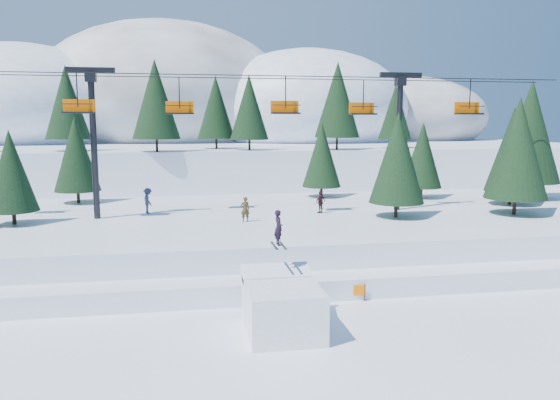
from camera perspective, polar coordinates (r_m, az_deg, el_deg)
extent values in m
plane|color=white|center=(23.10, -1.77, -15.11)|extent=(160.00, 160.00, 0.00)
cube|color=white|center=(39.92, -5.56, -3.29)|extent=(70.00, 22.00, 2.50)
cube|color=white|center=(30.40, -4.00, -8.27)|extent=(70.00, 6.00, 1.10)
cube|color=white|center=(89.28, -8.17, 4.08)|extent=(110.00, 60.00, 6.00)
ellipsoid|color=white|center=(96.33, -25.45, 8.71)|extent=(36.00, 32.40, 19.80)
ellipsoid|color=#605B59|center=(99.15, -12.02, 10.31)|extent=(44.00, 39.60, 26.40)
ellipsoid|color=white|center=(93.45, 2.93, 9.50)|extent=(34.00, 30.60, 19.72)
ellipsoid|color=#605B59|center=(105.35, 12.95, 8.44)|extent=(30.00, 27.00, 15.00)
cylinder|color=black|center=(60.48, -12.74, 5.60)|extent=(0.26, 0.26, 1.37)
cone|color=#173318|center=(60.48, -12.89, 10.24)|extent=(5.10, 5.10, 8.43)
cylinder|color=black|center=(62.83, -3.21, 5.79)|extent=(0.26, 0.26, 1.19)
cone|color=#173318|center=(62.80, -3.24, 9.66)|extent=(4.42, 4.42, 7.31)
cylinder|color=black|center=(64.10, 5.96, 5.90)|extent=(0.26, 0.26, 1.41)
cone|color=#173318|center=(64.11, 6.03, 10.39)|extent=(5.22, 5.22, 8.64)
cylinder|color=black|center=(64.90, -21.19, 5.38)|extent=(0.26, 0.26, 1.31)
cone|color=#173318|center=(64.90, -21.40, 9.50)|extent=(4.86, 4.86, 8.04)
cylinder|color=black|center=(69.40, 11.86, 5.80)|extent=(0.26, 0.26, 1.09)
cone|color=#173318|center=(69.36, 11.95, 9.03)|extent=(4.06, 4.06, 6.71)
cylinder|color=black|center=(66.64, -6.66, 5.89)|extent=(0.26, 0.26, 1.21)
cone|color=#173318|center=(66.62, -6.72, 9.61)|extent=(4.50, 4.50, 7.45)
cube|color=white|center=(24.15, 0.27, -11.34)|extent=(3.16, 3.90, 2.14)
cube|color=white|center=(25.38, -0.41, -7.72)|extent=(3.16, 1.36, 0.76)
imported|color=black|center=(24.82, -0.16, -2.90)|extent=(0.46, 0.64, 1.63)
cube|color=black|center=(24.96, -0.62, -4.78)|extent=(0.11, 1.65, 0.03)
cube|color=black|center=(25.03, 0.29, -4.75)|extent=(0.11, 1.65, 0.03)
cylinder|color=black|center=(39.50, -18.87, 5.33)|extent=(0.44, 0.44, 10.00)
cube|color=black|center=(39.62, -19.21, 12.71)|extent=(3.20, 0.35, 0.35)
cube|color=black|center=(39.59, -19.18, 12.07)|extent=(0.70, 0.70, 0.70)
cylinder|color=black|center=(42.22, 12.29, 5.73)|extent=(0.44, 0.44, 10.00)
cube|color=black|center=(42.34, 12.50, 12.64)|extent=(3.20, 0.35, 0.35)
cube|color=black|center=(42.30, 12.48, 12.03)|extent=(0.70, 0.70, 0.70)
cylinder|color=black|center=(38.29, -2.58, 12.87)|extent=(46.00, 0.06, 0.06)
cylinder|color=black|center=(40.66, -3.03, 12.59)|extent=(46.00, 0.06, 0.06)
cylinder|color=black|center=(38.46, -20.45, 10.72)|extent=(0.08, 0.08, 2.20)
cube|color=black|center=(38.40, -20.34, 8.56)|extent=(2.00, 0.75, 0.12)
cube|color=#E75F00|center=(38.79, -20.27, 9.22)|extent=(2.00, 0.10, 0.85)
cylinder|color=black|center=(38.07, -20.47, 9.39)|extent=(2.00, 0.06, 0.06)
cylinder|color=black|center=(40.27, -10.48, 10.94)|extent=(0.08, 0.08, 2.20)
cube|color=black|center=(40.22, -10.43, 8.88)|extent=(2.00, 0.75, 0.12)
cube|color=#E75F00|center=(40.61, -10.44, 9.51)|extent=(2.00, 0.10, 0.85)
cylinder|color=black|center=(39.89, -10.45, 9.68)|extent=(2.00, 0.06, 0.06)
cylinder|color=black|center=(38.55, 0.59, 11.21)|extent=(0.08, 0.08, 2.20)
cube|color=black|center=(38.49, 0.59, 9.05)|extent=(2.00, 0.75, 0.12)
cube|color=#E75F00|center=(38.88, 0.48, 9.71)|extent=(2.00, 0.10, 0.85)
cylinder|color=black|center=(38.16, 0.69, 9.89)|extent=(2.00, 0.06, 0.06)
cylinder|color=black|center=(42.51, 8.72, 10.83)|extent=(0.08, 0.08, 2.20)
cube|color=black|center=(42.47, 8.68, 8.87)|extent=(2.00, 0.75, 0.12)
cube|color=#E75F00|center=(42.84, 8.53, 9.47)|extent=(2.00, 0.10, 0.85)
cylinder|color=black|center=(42.15, 8.85, 9.62)|extent=(2.00, 0.06, 0.06)
cylinder|color=black|center=(43.32, 19.25, 10.42)|extent=(0.08, 0.08, 2.20)
cube|color=black|center=(43.27, 19.16, 8.51)|extent=(2.00, 0.75, 0.12)
cube|color=#E75F00|center=(43.62, 18.94, 9.10)|extent=(2.00, 0.10, 0.85)
cylinder|color=black|center=(42.98, 19.42, 9.23)|extent=(2.00, 0.06, 0.06)
cylinder|color=black|center=(42.99, 23.28, -0.62)|extent=(0.26, 0.26, 1.18)
cone|color=#173318|center=(42.61, 23.60, 4.98)|extent=(4.37, 4.37, 7.23)
cylinder|color=black|center=(48.05, 22.86, 0.21)|extent=(0.26, 0.26, 1.10)
cone|color=#173318|center=(47.71, 23.11, 4.88)|extent=(4.08, 4.08, 6.74)
cylinder|color=black|center=(52.67, 24.33, 0.95)|extent=(0.26, 0.26, 1.43)
cone|color=#173318|center=(52.35, 24.65, 6.52)|extent=(5.32, 5.32, 8.81)
cylinder|color=black|center=(49.88, 14.52, 0.76)|extent=(0.26, 0.26, 0.93)
cone|color=#173318|center=(49.58, 14.66, 4.58)|extent=(3.46, 3.46, 5.72)
cylinder|color=black|center=(48.21, -20.32, 0.31)|extent=(0.26, 0.26, 1.00)
cone|color=#173318|center=(47.89, -20.53, 4.55)|extent=(3.72, 3.72, 6.15)
cylinder|color=black|center=(49.02, 4.34, 0.87)|extent=(0.26, 0.26, 0.93)
cone|color=#173318|center=(48.72, 4.38, 4.74)|extent=(3.44, 3.44, 5.69)
cylinder|color=black|center=(39.68, -26.02, -1.68)|extent=(0.26, 0.26, 0.87)
cone|color=#173318|center=(39.32, -26.30, 2.78)|extent=(3.22, 3.22, 5.33)
cylinder|color=black|center=(39.25, 12.01, -1.01)|extent=(0.26, 0.26, 1.03)
cone|color=#173318|center=(38.85, 12.17, 4.36)|extent=(3.83, 3.83, 6.34)
imported|color=#371920|center=(40.17, 4.26, -0.20)|extent=(1.02, 0.89, 1.65)
imported|color=#203D38|center=(44.51, 12.67, 0.40)|extent=(0.78, 0.51, 1.60)
imported|color=#433117|center=(36.59, -3.67, -0.98)|extent=(0.65, 0.46, 1.70)
imported|color=#2E3754|center=(41.14, -13.64, -0.06)|extent=(1.06, 1.37, 1.86)
cylinder|color=black|center=(28.81, 3.20, -9.40)|extent=(0.06, 0.06, 0.90)
cylinder|color=black|center=(28.72, 8.85, -9.54)|extent=(0.06, 0.06, 0.90)
cube|color=#E75F00|center=(28.70, 6.02, -9.29)|extent=(2.67, 0.91, 0.55)
cylinder|color=black|center=(30.72, 16.43, -8.61)|extent=(0.06, 0.06, 0.90)
cylinder|color=black|center=(32.44, 20.42, -7.90)|extent=(0.06, 0.06, 0.90)
cube|color=#E75F00|center=(31.53, 18.49, -8.07)|extent=(2.76, 0.55, 0.55)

